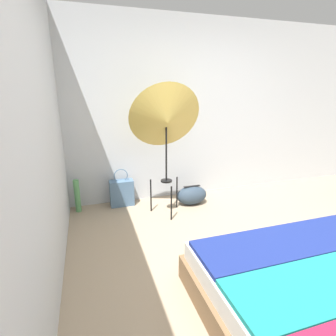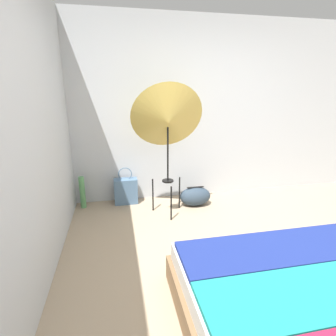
{
  "view_description": "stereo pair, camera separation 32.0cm",
  "coord_description": "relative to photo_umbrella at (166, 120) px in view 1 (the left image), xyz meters",
  "views": [
    {
      "loc": [
        -1.4,
        -1.57,
        1.62
      ],
      "look_at": [
        -0.49,
        1.35,
        0.69
      ],
      "focal_mm": 28.0,
      "sensor_mm": 36.0,
      "label": 1
    },
    {
      "loc": [
        -1.1,
        -1.65,
        1.62
      ],
      "look_at": [
        -0.49,
        1.35,
        0.69
      ],
      "focal_mm": 28.0,
      "sensor_mm": 36.0,
      "label": 2
    }
  ],
  "objects": [
    {
      "name": "ground_plane",
      "position": [
        0.46,
        -1.54,
        -1.25
      ],
      "size": [
        14.0,
        14.0,
        0.0
      ],
      "primitive_type": "plane",
      "color": "gray"
    },
    {
      "name": "wall_back",
      "position": [
        0.46,
        0.59,
        0.05
      ],
      "size": [
        8.0,
        0.05,
        2.6
      ],
      "color": "#B7BCC1",
      "rests_on": "ground_plane"
    },
    {
      "name": "wall_side_left",
      "position": [
        -1.29,
        -0.54,
        0.05
      ],
      "size": [
        0.05,
        8.0,
        2.6
      ],
      "color": "#B7BCC1",
      "rests_on": "ground_plane"
    },
    {
      "name": "photo_umbrella",
      "position": [
        0.0,
        0.0,
        0.0
      ],
      "size": [
        0.91,
        0.54,
        1.7
      ],
      "color": "black",
      "rests_on": "ground_plane"
    },
    {
      "name": "tote_bag",
      "position": [
        -0.54,
        0.42,
        -1.06
      ],
      "size": [
        0.33,
        0.16,
        0.55
      ],
      "color": "slate",
      "rests_on": "ground_plane"
    },
    {
      "name": "duffel_bag",
      "position": [
        0.43,
        0.16,
        -1.12
      ],
      "size": [
        0.45,
        0.27,
        0.28
      ],
      "color": "#2D3D4C",
      "rests_on": "ground_plane"
    },
    {
      "name": "paper_roll",
      "position": [
        -1.14,
        0.4,
        -1.02
      ],
      "size": [
        0.07,
        0.07,
        0.46
      ],
      "color": "#56995B",
      "rests_on": "ground_plane"
    }
  ]
}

